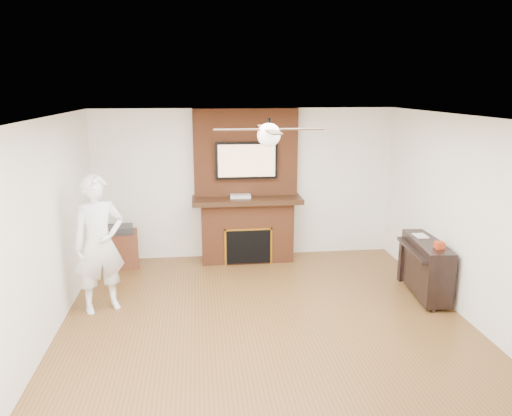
{
  "coord_description": "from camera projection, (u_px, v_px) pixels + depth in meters",
  "views": [
    {
      "loc": [
        -0.79,
        -5.44,
        2.83
      ],
      "look_at": [
        -0.04,
        0.9,
        1.28
      ],
      "focal_mm": 35.0,
      "sensor_mm": 36.0,
      "label": 1
    }
  ],
  "objects": [
    {
      "name": "candle_orange",
      "position": [
        236.0,
        260.0,
        8.2
      ],
      "size": [
        0.07,
        0.07,
        0.11
      ],
      "primitive_type": "cylinder",
      "color": "#DE5C1A",
      "rests_on": "ground"
    },
    {
      "name": "ceiling_fan",
      "position": [
        269.0,
        134.0,
        5.46
      ],
      "size": [
        1.21,
        1.21,
        0.31
      ],
      "color": "black",
      "rests_on": "room_shell"
    },
    {
      "name": "candle_blue",
      "position": [
        256.0,
        260.0,
        8.24
      ],
      "size": [
        0.06,
        0.06,
        0.09
      ],
      "primitive_type": "cylinder",
      "color": "teal",
      "rests_on": "ground"
    },
    {
      "name": "room_shell",
      "position": [
        268.0,
        229.0,
        5.72
      ],
      "size": [
        5.36,
        5.86,
        2.86
      ],
      "color": "brown",
      "rests_on": "ground"
    },
    {
      "name": "person",
      "position": [
        99.0,
        244.0,
        6.32
      ],
      "size": [
        0.78,
        0.68,
        1.79
      ],
      "primitive_type": "imported",
      "rotation": [
        0.0,
        0.0,
        0.45
      ],
      "color": "white",
      "rests_on": "ground"
    },
    {
      "name": "side_table",
      "position": [
        120.0,
        247.0,
        8.1
      ],
      "size": [
        0.64,
        0.64,
        0.66
      ],
      "rotation": [
        0.0,
        0.0,
        0.13
      ],
      "color": "#552918",
      "rests_on": "ground"
    },
    {
      "name": "piano",
      "position": [
        425.0,
        266.0,
        6.9
      ],
      "size": [
        0.57,
        1.23,
        0.87
      ],
      "rotation": [
        0.0,
        0.0,
        -0.11
      ],
      "color": "black",
      "rests_on": "ground"
    },
    {
      "name": "fireplace",
      "position": [
        246.0,
        201.0,
        8.23
      ],
      "size": [
        1.78,
        0.64,
        2.5
      ],
      "color": "brown",
      "rests_on": "ground"
    },
    {
      "name": "tv",
      "position": [
        246.0,
        160.0,
        8.03
      ],
      "size": [
        1.0,
        0.08,
        0.6
      ],
      "color": "black",
      "rests_on": "fireplace"
    },
    {
      "name": "cable_box",
      "position": [
        240.0,
        196.0,
        8.1
      ],
      "size": [
        0.34,
        0.2,
        0.05
      ],
      "primitive_type": "cube",
      "rotation": [
        0.0,
        0.0,
        -0.04
      ],
      "color": "silver",
      "rests_on": "fireplace"
    },
    {
      "name": "candle_cream",
      "position": [
        258.0,
        259.0,
        8.26
      ],
      "size": [
        0.08,
        0.08,
        0.12
      ],
      "primitive_type": "cylinder",
      "color": "beige",
      "rests_on": "ground"
    },
    {
      "name": "candle_green",
      "position": [
        252.0,
        259.0,
        8.28
      ],
      "size": [
        0.06,
        0.06,
        0.09
      ],
      "primitive_type": "cylinder",
      "color": "#388C40",
      "rests_on": "ground"
    }
  ]
}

